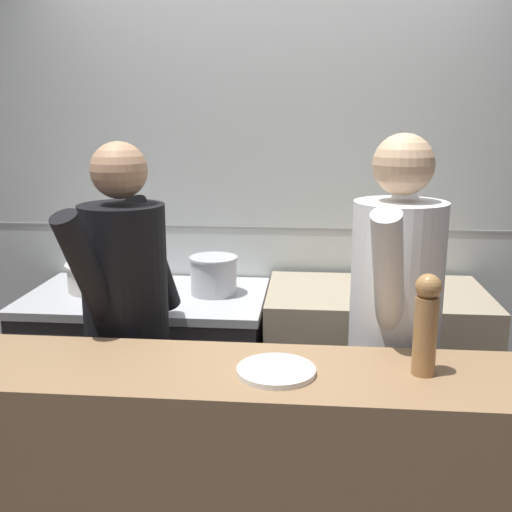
{
  "coord_description": "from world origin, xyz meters",
  "views": [
    {
      "loc": [
        0.22,
        -1.92,
        1.75
      ],
      "look_at": [
        -0.02,
        0.62,
        1.15
      ],
      "focal_mm": 42.0,
      "sensor_mm": 36.0,
      "label": 1
    }
  ],
  "objects_px": {
    "stock_pot": "(100,275)",
    "sauce_pot": "(214,274)",
    "plated_dish_appetiser": "(276,371)",
    "chef_head_cook": "(127,326)",
    "pepper_mill": "(426,322)",
    "chef_sous": "(394,332)",
    "oven_range": "(150,373)",
    "mixing_bowl_steel": "(372,281)"
  },
  "relations": [
    {
      "from": "stock_pot",
      "to": "chef_sous",
      "type": "height_order",
      "value": "chef_sous"
    },
    {
      "from": "stock_pot",
      "to": "sauce_pot",
      "type": "relative_size",
      "value": 1.39
    },
    {
      "from": "pepper_mill",
      "to": "chef_sous",
      "type": "relative_size",
      "value": 0.19
    },
    {
      "from": "sauce_pot",
      "to": "plated_dish_appetiser",
      "type": "height_order",
      "value": "sauce_pot"
    },
    {
      "from": "pepper_mill",
      "to": "chef_head_cook",
      "type": "relative_size",
      "value": 0.19
    },
    {
      "from": "sauce_pot",
      "to": "pepper_mill",
      "type": "relative_size",
      "value": 0.76
    },
    {
      "from": "oven_range",
      "to": "chef_head_cook",
      "type": "height_order",
      "value": "chef_head_cook"
    },
    {
      "from": "chef_head_cook",
      "to": "chef_sous",
      "type": "xyz_separation_m",
      "value": [
        1.06,
        -0.03,
        0.02
      ]
    },
    {
      "from": "mixing_bowl_steel",
      "to": "chef_sous",
      "type": "distance_m",
      "value": 0.66
    },
    {
      "from": "oven_range",
      "to": "pepper_mill",
      "type": "bearing_deg",
      "value": -42.12
    },
    {
      "from": "mixing_bowl_steel",
      "to": "chef_sous",
      "type": "xyz_separation_m",
      "value": [
        0.02,
        -0.66,
        -0.02
      ]
    },
    {
      "from": "sauce_pot",
      "to": "chef_head_cook",
      "type": "xyz_separation_m",
      "value": [
        -0.25,
        -0.64,
        -0.05
      ]
    },
    {
      "from": "oven_range",
      "to": "chef_head_cook",
      "type": "xyz_separation_m",
      "value": [
        0.09,
        -0.6,
        0.48
      ]
    },
    {
      "from": "sauce_pot",
      "to": "chef_sous",
      "type": "relative_size",
      "value": 0.14
    },
    {
      "from": "stock_pot",
      "to": "sauce_pot",
      "type": "height_order",
      "value": "sauce_pot"
    },
    {
      "from": "mixing_bowl_steel",
      "to": "chef_head_cook",
      "type": "xyz_separation_m",
      "value": [
        -1.04,
        -0.63,
        -0.04
      ]
    },
    {
      "from": "pepper_mill",
      "to": "chef_sous",
      "type": "xyz_separation_m",
      "value": [
        -0.03,
        0.43,
        -0.19
      ]
    },
    {
      "from": "sauce_pot",
      "to": "chef_head_cook",
      "type": "height_order",
      "value": "chef_head_cook"
    },
    {
      "from": "plated_dish_appetiser",
      "to": "chef_sous",
      "type": "distance_m",
      "value": 0.64
    },
    {
      "from": "stock_pot",
      "to": "pepper_mill",
      "type": "relative_size",
      "value": 1.06
    },
    {
      "from": "stock_pot",
      "to": "pepper_mill",
      "type": "xyz_separation_m",
      "value": [
        1.43,
        -1.11,
        0.19
      ]
    },
    {
      "from": "oven_range",
      "to": "stock_pot",
      "type": "distance_m",
      "value": 0.57
    },
    {
      "from": "sauce_pot",
      "to": "plated_dish_appetiser",
      "type": "xyz_separation_m",
      "value": [
        0.38,
        -1.14,
        0.0
      ]
    },
    {
      "from": "oven_range",
      "to": "plated_dish_appetiser",
      "type": "xyz_separation_m",
      "value": [
        0.72,
        -1.11,
        0.54
      ]
    },
    {
      "from": "stock_pot",
      "to": "chef_head_cook",
      "type": "xyz_separation_m",
      "value": [
        0.35,
        -0.65,
        -0.03
      ]
    },
    {
      "from": "pepper_mill",
      "to": "mixing_bowl_steel",
      "type": "bearing_deg",
      "value": 92.64
    },
    {
      "from": "stock_pot",
      "to": "plated_dish_appetiser",
      "type": "xyz_separation_m",
      "value": [
        0.98,
        -1.15,
        0.03
      ]
    },
    {
      "from": "sauce_pot",
      "to": "mixing_bowl_steel",
      "type": "bearing_deg",
      "value": -0.24
    },
    {
      "from": "stock_pot",
      "to": "sauce_pot",
      "type": "bearing_deg",
      "value": -1.62
    },
    {
      "from": "plated_dish_appetiser",
      "to": "chef_sous",
      "type": "relative_size",
      "value": 0.15
    },
    {
      "from": "mixing_bowl_steel",
      "to": "plated_dish_appetiser",
      "type": "height_order",
      "value": "mixing_bowl_steel"
    },
    {
      "from": "sauce_pot",
      "to": "chef_sous",
      "type": "xyz_separation_m",
      "value": [
        0.81,
        -0.66,
        -0.03
      ]
    },
    {
      "from": "pepper_mill",
      "to": "chef_head_cook",
      "type": "distance_m",
      "value": 1.2
    },
    {
      "from": "mixing_bowl_steel",
      "to": "plated_dish_appetiser",
      "type": "relative_size",
      "value": 0.84
    },
    {
      "from": "sauce_pot",
      "to": "plated_dish_appetiser",
      "type": "distance_m",
      "value": 1.2
    },
    {
      "from": "stock_pot",
      "to": "plated_dish_appetiser",
      "type": "relative_size",
      "value": 1.37
    },
    {
      "from": "oven_range",
      "to": "plated_dish_appetiser",
      "type": "height_order",
      "value": "plated_dish_appetiser"
    },
    {
      "from": "plated_dish_appetiser",
      "to": "chef_head_cook",
      "type": "bearing_deg",
      "value": 141.7
    },
    {
      "from": "pepper_mill",
      "to": "chef_sous",
      "type": "distance_m",
      "value": 0.48
    },
    {
      "from": "pepper_mill",
      "to": "chef_head_cook",
      "type": "height_order",
      "value": "chef_head_cook"
    },
    {
      "from": "stock_pot",
      "to": "sauce_pot",
      "type": "xyz_separation_m",
      "value": [
        0.6,
        -0.02,
        0.02
      ]
    },
    {
      "from": "mixing_bowl_steel",
      "to": "chef_sous",
      "type": "bearing_deg",
      "value": -88.18
    }
  ]
}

